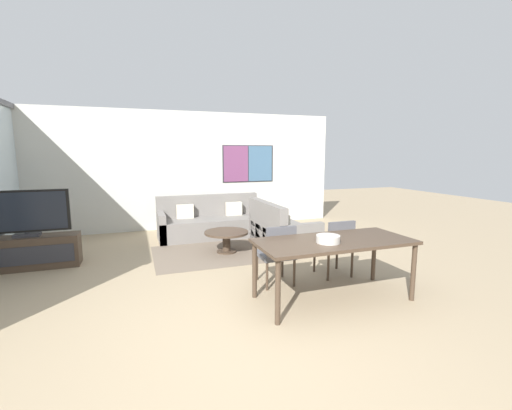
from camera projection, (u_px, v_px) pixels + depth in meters
name	position (u px, v px, depth m)	size (l,w,h in m)	color
ground_plane	(260.00, 338.00, 3.39)	(24.00, 24.00, 0.00)	#9E896B
wall_back	(185.00, 170.00, 8.22)	(7.76, 0.09, 2.80)	silver
area_rug	(227.00, 252.00, 6.32)	(2.62, 1.67, 0.01)	#706051
tv_console	(29.00, 252.00, 5.41)	(1.46, 0.43, 0.52)	#423326
television	(25.00, 213.00, 5.32)	(1.25, 0.20, 0.73)	#2D2D33
sofa_main	(211.00, 223.00, 7.52)	(2.27, 0.86, 0.89)	slate
sofa_side	(279.00, 233.00, 6.65)	(0.86, 1.64, 0.89)	slate
coffee_table	(226.00, 237.00, 6.28)	(0.80, 0.80, 0.40)	#423326
dining_table	(334.00, 246.00, 4.20)	(1.93, 0.86, 0.76)	#423326
dining_chair_left	(277.00, 251.00, 4.68)	(0.46, 0.46, 0.85)	#4C4C51
dining_chair_centre	(336.00, 245.00, 5.03)	(0.46, 0.46, 0.85)	#4C4C51
fruit_bowl	(328.00, 239.00, 4.05)	(0.28, 0.28, 0.09)	#B7B2A8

